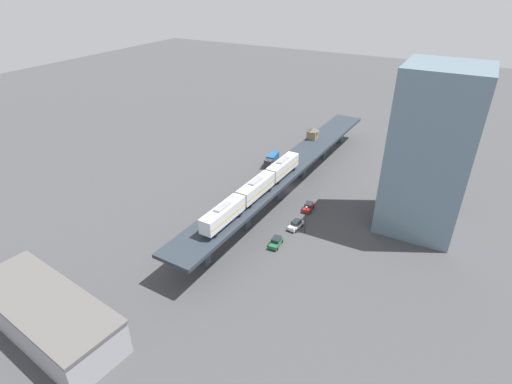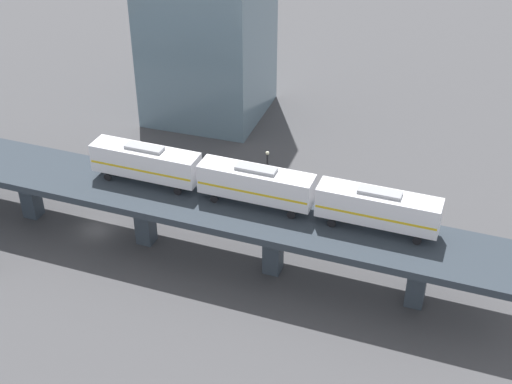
% 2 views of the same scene
% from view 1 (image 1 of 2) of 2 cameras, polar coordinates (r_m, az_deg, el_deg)
% --- Properties ---
extents(ground_plane, '(400.00, 400.00, 0.00)m').
position_cam_1_polar(ground_plane, '(107.53, 4.59, 0.45)').
color(ground_plane, '#424244').
extents(elevated_viaduct, '(11.88, 92.25, 7.06)m').
position_cam_1_polar(elevated_viaduct, '(104.89, 4.76, 3.40)').
color(elevated_viaduct, '#283039').
rests_on(elevated_viaduct, ground).
extents(subway_train, '(4.24, 37.28, 4.45)m').
position_cam_1_polar(subway_train, '(87.59, -0.00, 0.59)').
color(subway_train, silver).
rests_on(subway_train, elevated_viaduct).
extents(signal_hut, '(3.34, 3.34, 3.40)m').
position_cam_1_polar(signal_hut, '(121.63, 8.11, 8.35)').
color(signal_hut, '#8C7251').
rests_on(signal_hut, elevated_viaduct).
extents(street_car_red, '(2.25, 4.54, 1.89)m').
position_cam_1_polar(street_car_red, '(98.27, 7.52, -2.07)').
color(street_car_red, '#AD1E1E').
rests_on(street_car_red, ground).
extents(street_car_white, '(2.39, 4.60, 1.89)m').
position_cam_1_polar(street_car_white, '(91.23, 5.72, -4.65)').
color(street_car_white, silver).
rests_on(street_car_white, ground).
extents(street_car_green, '(2.22, 4.53, 1.89)m').
position_cam_1_polar(street_car_green, '(85.52, 2.89, -7.11)').
color(street_car_green, '#1E6638').
rests_on(street_car_green, ground).
extents(delivery_truck, '(3.03, 7.40, 3.20)m').
position_cam_1_polar(delivery_truck, '(119.96, 2.25, 4.65)').
color(delivery_truck, '#333338').
rests_on(delivery_truck, ground).
extents(street_lamp, '(0.44, 0.44, 6.94)m').
position_cam_1_polar(street_lamp, '(88.12, 7.10, -3.61)').
color(street_lamp, black).
rests_on(street_lamp, ground).
extents(warehouse_building, '(29.56, 13.50, 6.80)m').
position_cam_1_polar(warehouse_building, '(74.26, -27.63, -15.35)').
color(warehouse_building, '#99999E').
rests_on(warehouse_building, ground).
extents(office_tower, '(16.00, 16.00, 36.00)m').
position_cam_1_polar(office_tower, '(91.58, 23.65, 5.19)').
color(office_tower, slate).
rests_on(office_tower, ground).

